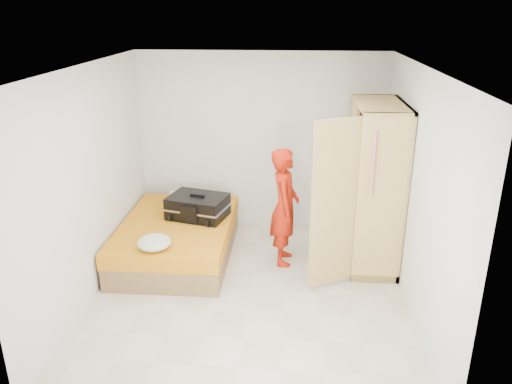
# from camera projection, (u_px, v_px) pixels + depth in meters

# --- Properties ---
(room) EXTENTS (4.00, 4.02, 2.60)m
(room) POSITION_uv_depth(u_px,v_px,m) (250.00, 189.00, 5.46)
(room) COLOR beige
(room) RESTS_ON ground
(bed) EXTENTS (1.42, 2.02, 0.50)m
(bed) POSITION_uv_depth(u_px,v_px,m) (177.00, 239.00, 6.68)
(bed) COLOR olive
(bed) RESTS_ON ground
(wardrobe) EXTENTS (1.11, 1.45, 2.10)m
(wardrobe) POSITION_uv_depth(u_px,v_px,m) (371.00, 191.00, 6.25)
(wardrobe) COLOR #DDB96C
(wardrobe) RESTS_ON ground
(person) EXTENTS (0.38, 0.57, 1.55)m
(person) POSITION_uv_depth(u_px,v_px,m) (285.00, 207.00, 6.36)
(person) COLOR red
(person) RESTS_ON ground
(suitcase) EXTENTS (0.88, 0.73, 0.33)m
(suitcase) POSITION_uv_depth(u_px,v_px,m) (198.00, 207.00, 6.69)
(suitcase) COLOR black
(suitcase) RESTS_ON bed
(round_cushion) EXTENTS (0.40, 0.40, 0.15)m
(round_cushion) POSITION_uv_depth(u_px,v_px,m) (154.00, 242.00, 5.84)
(round_cushion) COLOR silver
(round_cushion) RESTS_ON bed
(pillow) EXTENTS (0.53, 0.33, 0.09)m
(pillow) POSITION_uv_depth(u_px,v_px,m) (187.00, 196.00, 7.37)
(pillow) COLOR silver
(pillow) RESTS_ON bed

